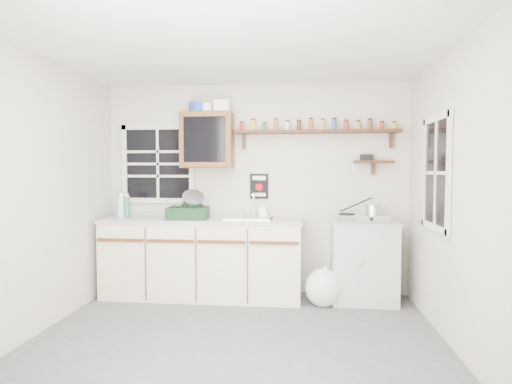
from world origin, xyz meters
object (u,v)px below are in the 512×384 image
at_px(main_cabinet, 202,257).
at_px(spice_shelf, 316,131).
at_px(dish_rack, 189,209).
at_px(hotplate, 360,217).
at_px(right_cabinet, 363,261).
at_px(upper_cabinet, 207,140).

bearing_deg(main_cabinet, spice_shelf, 9.25).
xyz_separation_m(dish_rack, hotplate, (1.91, 0.10, -0.08)).
distance_m(right_cabinet, upper_cabinet, 2.26).
xyz_separation_m(upper_cabinet, spice_shelf, (1.27, 0.07, 0.11)).
bearing_deg(upper_cabinet, hotplate, -4.51).
bearing_deg(spice_shelf, dish_rack, -167.88).
bearing_deg(hotplate, main_cabinet, 174.63).
bearing_deg(upper_cabinet, main_cabinet, -103.68).
distance_m(upper_cabinet, spice_shelf, 1.28).
bearing_deg(main_cabinet, right_cabinet, 0.79).
height_order(main_cabinet, spice_shelf, spice_shelf).
bearing_deg(right_cabinet, upper_cabinet, 176.24).
bearing_deg(hotplate, spice_shelf, 151.15).
xyz_separation_m(upper_cabinet, hotplate, (1.75, -0.14, -0.88)).
xyz_separation_m(main_cabinet, spice_shelf, (1.31, 0.21, 1.47)).
height_order(spice_shelf, dish_rack, spice_shelf).
height_order(spice_shelf, hotplate, spice_shelf).
relative_size(upper_cabinet, hotplate, 1.07).
height_order(right_cabinet, upper_cabinet, upper_cabinet).
height_order(main_cabinet, dish_rack, dish_rack).
xyz_separation_m(main_cabinet, right_cabinet, (1.83, 0.03, -0.01)).
bearing_deg(hotplate, right_cabinet, 17.84).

